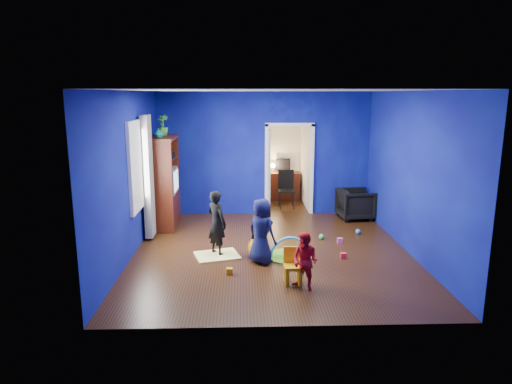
{
  "coord_description": "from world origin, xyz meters",
  "views": [
    {
      "loc": [
        -0.55,
        -7.95,
        2.85
      ],
      "look_at": [
        -0.27,
        0.4,
        1.04
      ],
      "focal_mm": 32.0,
      "sensor_mm": 36.0,
      "label": 1
    }
  ],
  "objects_px": {
    "armchair": "(356,204)",
    "hopper_ball": "(258,247)",
    "toddler_red": "(305,261)",
    "child_navy": "(262,231)",
    "vase": "(159,133)",
    "kid_chair": "(293,268)",
    "folding_chair": "(286,190)",
    "play_mat": "(289,256)",
    "crt_tv": "(165,181)",
    "tv_armoire": "(163,182)",
    "study_desk": "(283,186)",
    "child_black": "(217,223)"
  },
  "relations": [
    {
      "from": "kid_chair",
      "to": "vase",
      "type": "bearing_deg",
      "value": 128.48
    },
    {
      "from": "play_mat",
      "to": "vase",
      "type": "bearing_deg",
      "value": 146.12
    },
    {
      "from": "play_mat",
      "to": "crt_tv",
      "type": "bearing_deg",
      "value": 141.22
    },
    {
      "from": "kid_chair",
      "to": "play_mat",
      "type": "height_order",
      "value": "kid_chair"
    },
    {
      "from": "tv_armoire",
      "to": "crt_tv",
      "type": "xyz_separation_m",
      "value": [
        0.04,
        0.0,
        0.04
      ]
    },
    {
      "from": "tv_armoire",
      "to": "crt_tv",
      "type": "distance_m",
      "value": 0.06
    },
    {
      "from": "play_mat",
      "to": "toddler_red",
      "type": "bearing_deg",
      "value": -86.33
    },
    {
      "from": "vase",
      "to": "crt_tv",
      "type": "bearing_deg",
      "value": 82.41
    },
    {
      "from": "toddler_red",
      "to": "tv_armoire",
      "type": "xyz_separation_m",
      "value": [
        -2.6,
        3.35,
        0.55
      ]
    },
    {
      "from": "crt_tv",
      "to": "study_desk",
      "type": "height_order",
      "value": "crt_tv"
    },
    {
      "from": "armchair",
      "to": "kid_chair",
      "type": "xyz_separation_m",
      "value": [
        -1.86,
        -3.63,
        -0.1
      ]
    },
    {
      "from": "hopper_ball",
      "to": "play_mat",
      "type": "height_order",
      "value": "hopper_ball"
    },
    {
      "from": "armchair",
      "to": "child_navy",
      "type": "distance_m",
      "value": 3.58
    },
    {
      "from": "armchair",
      "to": "tv_armoire",
      "type": "distance_m",
      "value": 4.38
    },
    {
      "from": "folding_chair",
      "to": "child_navy",
      "type": "bearing_deg",
      "value": -101.87
    },
    {
      "from": "vase",
      "to": "kid_chair",
      "type": "height_order",
      "value": "vase"
    },
    {
      "from": "child_black",
      "to": "toddler_red",
      "type": "relative_size",
      "value": 1.36
    },
    {
      "from": "tv_armoire",
      "to": "study_desk",
      "type": "height_order",
      "value": "tv_armoire"
    },
    {
      "from": "kid_chair",
      "to": "play_mat",
      "type": "bearing_deg",
      "value": 84.63
    },
    {
      "from": "vase",
      "to": "tv_armoire",
      "type": "height_order",
      "value": "vase"
    },
    {
      "from": "tv_armoire",
      "to": "study_desk",
      "type": "relative_size",
      "value": 2.23
    },
    {
      "from": "armchair",
      "to": "hopper_ball",
      "type": "xyz_separation_m",
      "value": [
        -2.35,
        -2.48,
        -0.17
      ]
    },
    {
      "from": "armchair",
      "to": "hopper_ball",
      "type": "bearing_deg",
      "value": 130.36
    },
    {
      "from": "child_black",
      "to": "toddler_red",
      "type": "distance_m",
      "value": 2.06
    },
    {
      "from": "vase",
      "to": "folding_chair",
      "type": "relative_size",
      "value": 0.22
    },
    {
      "from": "child_navy",
      "to": "play_mat",
      "type": "bearing_deg",
      "value": -109.01
    },
    {
      "from": "kid_chair",
      "to": "study_desk",
      "type": "bearing_deg",
      "value": 84.08
    },
    {
      "from": "child_navy",
      "to": "crt_tv",
      "type": "xyz_separation_m",
      "value": [
        -1.97,
        2.25,
        0.46
      ]
    },
    {
      "from": "hopper_ball",
      "to": "folding_chair",
      "type": "height_order",
      "value": "folding_chair"
    },
    {
      "from": "folding_chair",
      "to": "vase",
      "type": "bearing_deg",
      "value": -146.27
    },
    {
      "from": "child_navy",
      "to": "kid_chair",
      "type": "bearing_deg",
      "value": 159.93
    },
    {
      "from": "toddler_red",
      "to": "child_navy",
      "type": "bearing_deg",
      "value": 159.32
    },
    {
      "from": "hopper_ball",
      "to": "study_desk",
      "type": "relative_size",
      "value": 0.42
    },
    {
      "from": "hopper_ball",
      "to": "kid_chair",
      "type": "height_order",
      "value": "kid_chair"
    },
    {
      "from": "armchair",
      "to": "kid_chair",
      "type": "bearing_deg",
      "value": 146.68
    },
    {
      "from": "tv_armoire",
      "to": "play_mat",
      "type": "relative_size",
      "value": 2.45
    },
    {
      "from": "toddler_red",
      "to": "study_desk",
      "type": "xyz_separation_m",
      "value": [
        0.21,
        5.89,
        -0.06
      ]
    },
    {
      "from": "vase",
      "to": "study_desk",
      "type": "bearing_deg",
      "value": 45.24
    },
    {
      "from": "toddler_red",
      "to": "folding_chair",
      "type": "height_order",
      "value": "folding_chair"
    },
    {
      "from": "child_navy",
      "to": "crt_tv",
      "type": "relative_size",
      "value": 1.61
    },
    {
      "from": "hopper_ball",
      "to": "toddler_red",
      "type": "bearing_deg",
      "value": -64.48
    },
    {
      "from": "toddler_red",
      "to": "play_mat",
      "type": "bearing_deg",
      "value": 134.6
    },
    {
      "from": "crt_tv",
      "to": "play_mat",
      "type": "xyz_separation_m",
      "value": [
        2.48,
        -1.99,
        -1.01
      ]
    },
    {
      "from": "kid_chair",
      "to": "folding_chair",
      "type": "distance_m",
      "value": 4.75
    },
    {
      "from": "crt_tv",
      "to": "armchair",
      "type": "bearing_deg",
      "value": 6.43
    },
    {
      "from": "armchair",
      "to": "crt_tv",
      "type": "distance_m",
      "value": 4.35
    },
    {
      "from": "child_navy",
      "to": "hopper_ball",
      "type": "relative_size",
      "value": 3.06
    },
    {
      "from": "kid_chair",
      "to": "tv_armoire",
      "type": "bearing_deg",
      "value": 125.67
    },
    {
      "from": "child_navy",
      "to": "folding_chair",
      "type": "relative_size",
      "value": 1.22
    },
    {
      "from": "child_black",
      "to": "child_navy",
      "type": "relative_size",
      "value": 1.05
    }
  ]
}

